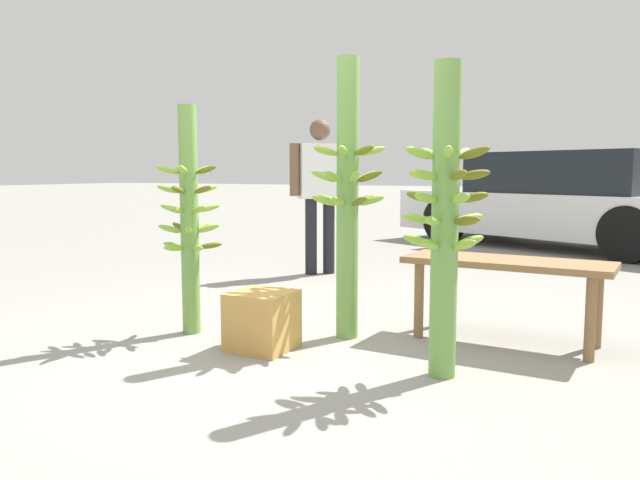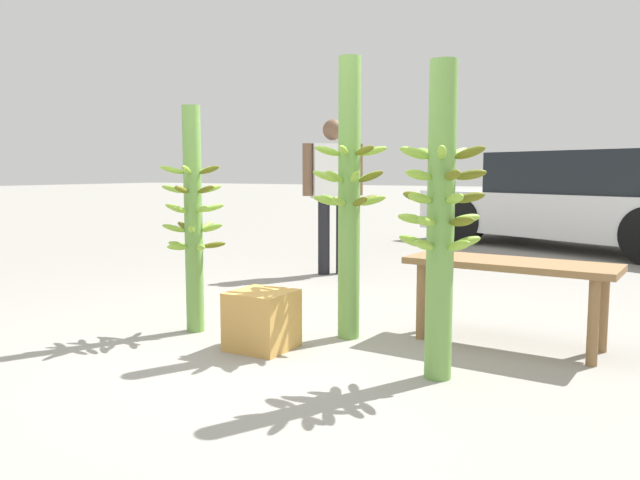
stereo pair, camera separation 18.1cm
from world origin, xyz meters
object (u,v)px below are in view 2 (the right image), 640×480
Objects in this scene: banana_stalk_right at (441,217)px; vendor_person at (333,183)px; parked_car at (584,202)px; banana_stalk_center at (349,196)px; produce_crate at (262,320)px; market_bench at (510,274)px; banana_stalk_left at (193,218)px.

vendor_person is (-1.99, 2.60, 0.11)m from banana_stalk_right.
banana_stalk_right is at bearing -155.58° from parked_car.
banana_stalk_center is 5.03× the size of produce_crate.
banana_stalk_center reaches higher than produce_crate.
market_bench is (2.17, -1.81, -0.49)m from vendor_person.
parked_car is at bearing 74.38° from banana_stalk_left.
banana_stalk_center reaches higher than parked_car.
banana_stalk_center is at bearing -157.09° from market_bench.
banana_stalk_center is 0.93m from produce_crate.
market_bench is 3.61× the size of produce_crate.
banana_stalk_left is 2.01m from market_bench.
vendor_person is at bearing 144.00° from market_bench.
produce_crate is at bearing -11.56° from banana_stalk_left.
market_bench is (0.92, 0.32, -0.46)m from banana_stalk_center.
vendor_person is at bearing 120.44° from banana_stalk_center.
banana_stalk_left is 2.50m from vendor_person.
vendor_person is 0.34× the size of parked_car.
banana_stalk_center is (0.95, 0.35, 0.15)m from banana_stalk_left.
market_bench is at bearing -153.66° from parked_car.
banana_stalk_left reaches higher than market_bench.
banana_stalk_center reaches higher than banana_stalk_left.
produce_crate is at bearing -179.80° from banana_stalk_right.
banana_stalk_center is at bearing 54.76° from produce_crate.
banana_stalk_left is at bearing 52.88° from vendor_person.
vendor_person is at bearing 127.52° from banana_stalk_right.
banana_stalk_left is at bearing 168.44° from produce_crate.
market_bench is 0.27× the size of parked_car.
vendor_person reaches higher than parked_car.
vendor_person is 4.03m from parked_car.
banana_stalk_center is at bearing 20.02° from banana_stalk_left.
parked_car is (1.67, 5.98, -0.11)m from banana_stalk_left.
banana_stalk_left reaches higher than produce_crate.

